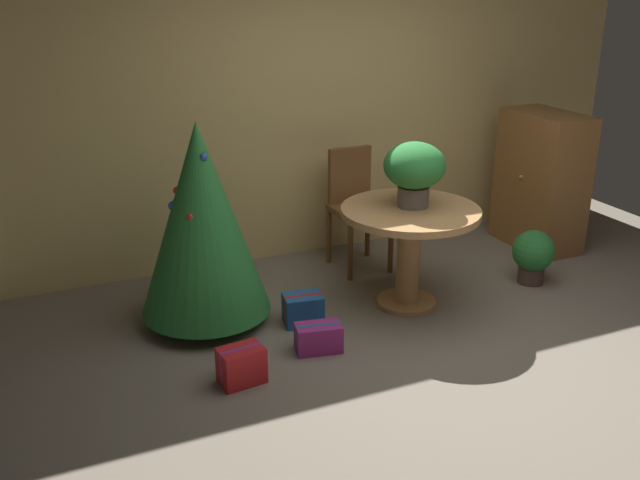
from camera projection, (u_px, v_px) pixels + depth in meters
ground_plane at (461, 358)px, 4.67m from camera, size 6.60×6.60×0.00m
back_wall_panel at (323, 104)px, 6.09m from camera, size 6.00×0.10×2.60m
round_dining_table at (410, 232)px, 5.20m from camera, size 1.01×1.01×0.77m
flower_vase at (415, 169)px, 5.08m from camera, size 0.44×0.44×0.47m
wooden_chair_far at (356, 201)px, 5.95m from camera, size 0.42×0.46×1.00m
holiday_tree at (202, 220)px, 4.88m from camera, size 0.91×0.91×1.45m
gift_box_purple at (318, 338)px, 4.73m from camera, size 0.33×0.22×0.19m
gift_box_blue at (303, 309)px, 5.09m from camera, size 0.30×0.23×0.22m
gift_box_red at (242, 365)px, 4.36m from camera, size 0.29×0.21×0.23m
wooden_cabinet at (541, 181)px, 6.37m from camera, size 0.47×0.79×1.22m
potted_plant at (533, 254)px, 5.70m from camera, size 0.33×0.33×0.44m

